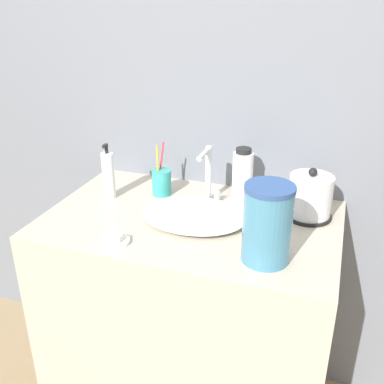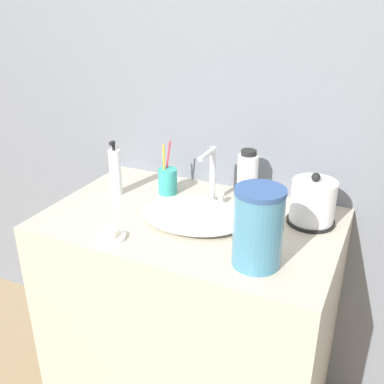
{
  "view_description": "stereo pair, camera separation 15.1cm",
  "coord_description": "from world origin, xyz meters",
  "px_view_note": "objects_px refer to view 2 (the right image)",
  "views": [
    {
      "loc": [
        0.46,
        -0.99,
        1.62
      ],
      "look_at": [
        0.0,
        0.32,
        0.99
      ],
      "focal_mm": 42.0,
      "sensor_mm": 36.0,
      "label": 1
    },
    {
      "loc": [
        0.6,
        -0.93,
        1.62
      ],
      "look_at": [
        0.0,
        0.32,
        0.99
      ],
      "focal_mm": 42.0,
      "sensor_mm": 36.0,
      "label": 2
    }
  ],
  "objects_px": {
    "faucet": "(213,174)",
    "lotion_bottle": "(115,172)",
    "shampoo_bottle": "(247,178)",
    "toothbrush_cup": "(168,181)",
    "electric_kettle": "(313,204)",
    "water_pitcher": "(258,227)"
  },
  "relations": [
    {
      "from": "lotion_bottle",
      "to": "shampoo_bottle",
      "type": "xyz_separation_m",
      "value": [
        0.48,
        0.15,
        0.01
      ]
    },
    {
      "from": "toothbrush_cup",
      "to": "faucet",
      "type": "bearing_deg",
      "value": -2.91
    },
    {
      "from": "faucet",
      "to": "shampoo_bottle",
      "type": "bearing_deg",
      "value": 30.38
    },
    {
      "from": "shampoo_bottle",
      "to": "water_pitcher",
      "type": "bearing_deg",
      "value": -67.08
    },
    {
      "from": "water_pitcher",
      "to": "electric_kettle",
      "type": "bearing_deg",
      "value": 74.03
    },
    {
      "from": "toothbrush_cup",
      "to": "shampoo_bottle",
      "type": "height_order",
      "value": "toothbrush_cup"
    },
    {
      "from": "lotion_bottle",
      "to": "shampoo_bottle",
      "type": "distance_m",
      "value": 0.5
    },
    {
      "from": "faucet",
      "to": "toothbrush_cup",
      "type": "bearing_deg",
      "value": 177.09
    },
    {
      "from": "electric_kettle",
      "to": "water_pitcher",
      "type": "height_order",
      "value": "water_pitcher"
    },
    {
      "from": "toothbrush_cup",
      "to": "shampoo_bottle",
      "type": "distance_m",
      "value": 0.31
    },
    {
      "from": "toothbrush_cup",
      "to": "water_pitcher",
      "type": "relative_size",
      "value": 0.88
    },
    {
      "from": "shampoo_bottle",
      "to": "water_pitcher",
      "type": "relative_size",
      "value": 0.86
    },
    {
      "from": "lotion_bottle",
      "to": "shampoo_bottle",
      "type": "height_order",
      "value": "lotion_bottle"
    },
    {
      "from": "electric_kettle",
      "to": "lotion_bottle",
      "type": "xyz_separation_m",
      "value": [
        -0.73,
        -0.08,
        0.02
      ]
    },
    {
      "from": "lotion_bottle",
      "to": "water_pitcher",
      "type": "height_order",
      "value": "water_pitcher"
    },
    {
      "from": "toothbrush_cup",
      "to": "electric_kettle",
      "type": "bearing_deg",
      "value": -0.83
    },
    {
      "from": "water_pitcher",
      "to": "shampoo_bottle",
      "type": "bearing_deg",
      "value": 112.92
    },
    {
      "from": "faucet",
      "to": "lotion_bottle",
      "type": "relative_size",
      "value": 1.0
    },
    {
      "from": "electric_kettle",
      "to": "lotion_bottle",
      "type": "height_order",
      "value": "lotion_bottle"
    },
    {
      "from": "electric_kettle",
      "to": "lotion_bottle",
      "type": "relative_size",
      "value": 0.85
    },
    {
      "from": "faucet",
      "to": "lotion_bottle",
      "type": "height_order",
      "value": "same"
    },
    {
      "from": "faucet",
      "to": "toothbrush_cup",
      "type": "distance_m",
      "value": 0.2
    }
  ]
}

